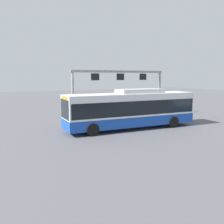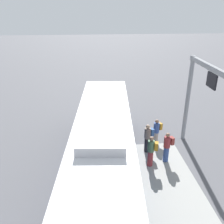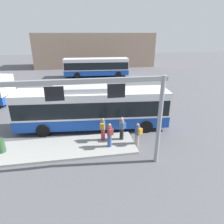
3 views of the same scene
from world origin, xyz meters
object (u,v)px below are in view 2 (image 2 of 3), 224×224
Objects in this scene: person_waiting_near at (148,137)px; person_boarding at (157,131)px; person_waiting_far at (151,151)px; bus_main at (103,145)px; person_waiting_mid at (167,146)px.

person_boarding is at bearing -148.21° from person_waiting_near.
person_waiting_far is at bearing 41.05° from person_boarding.
person_waiting_near is (-0.91, 0.74, 0.16)m from person_boarding.
person_boarding is at bearing -93.19° from person_waiting_far.
person_waiting_far is (0.50, -2.43, -0.76)m from bus_main.
person_waiting_far is (-0.33, 0.91, 0.00)m from person_waiting_mid.
person_waiting_far is (-1.33, 0.11, 0.00)m from person_waiting_near.
bus_main reaches higher than person_waiting_mid.
bus_main is 2.60m from person_waiting_far.
bus_main is 7.13× the size of person_waiting_near.
person_waiting_mid is at bearing -71.24° from bus_main.
bus_main is 3.22m from person_waiting_near.
person_waiting_near is at bearing 22.73° from person_boarding.
bus_main is 3.53m from person_waiting_mid.
person_waiting_near is at bearing -65.05° from person_waiting_mid.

